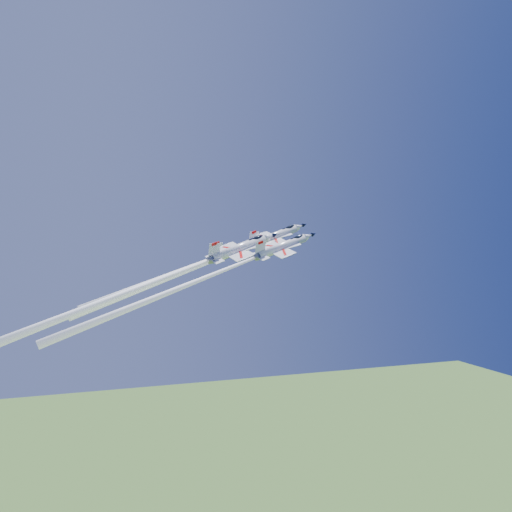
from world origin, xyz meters
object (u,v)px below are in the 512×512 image
object	(u,v)px
jet_lead	(204,264)
jet_right	(198,281)
jet_left	(190,267)
jet_slot	(149,284)

from	to	relation	value
jet_lead	jet_right	distance (m)	11.43
jet_lead	jet_right	bearing A→B (deg)	-31.14
jet_left	jet_slot	bearing A→B (deg)	-56.77
jet_left	jet_slot	size ratio (longest dim) A/B	0.78
jet_lead	jet_left	xyz separation A→B (m)	(-1.39, 7.40, -0.94)
jet_lead	jet_right	size ratio (longest dim) A/B	0.96
jet_lead	jet_left	bearing A→B (deg)	-179.88
jet_lead	jet_slot	distance (m)	13.08
jet_lead	jet_right	xyz separation A→B (m)	(-3.89, -10.36, -2.85)
jet_lead	jet_slot	bearing A→B (deg)	-86.98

